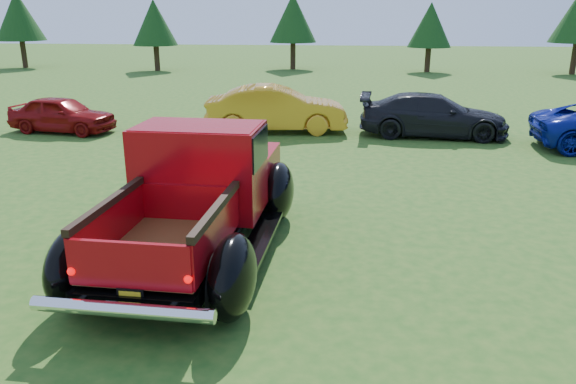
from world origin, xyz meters
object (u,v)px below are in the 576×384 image
object	(u,v)px
tree_far_west	(19,16)
tree_west	(154,23)
show_car_red	(62,114)
show_car_yellow	(276,109)
show_car_grey	(433,115)
tree_mid_left	(293,18)
tree_mid_right	(430,25)
pickup_truck	(202,190)

from	to	relation	value
tree_far_west	tree_west	distance (m)	10.06
show_car_red	show_car_yellow	size ratio (longest dim) A/B	0.76
show_car_grey	tree_far_west	bearing A→B (deg)	55.68
show_car_yellow	show_car_red	bearing A→B (deg)	89.89
tree_far_west	tree_mid_left	distance (m)	19.03
show_car_red	show_car_grey	bearing A→B (deg)	-77.77
show_car_red	show_car_yellow	world-z (taller)	show_car_yellow
tree_mid_left	show_car_yellow	distance (m)	21.45
tree_far_west	tree_west	xyz separation A→B (m)	(10.00, -1.00, -0.41)
tree_mid_left	show_car_red	world-z (taller)	tree_mid_left
tree_west	show_car_yellow	size ratio (longest dim) A/B	1.00
tree_west	tree_mid_right	world-z (taller)	tree_west
show_car_red	pickup_truck	bearing A→B (deg)	-132.51
tree_west	tree_mid_left	xyz separation A→B (m)	(9.00, 2.00, 0.27)
show_car_yellow	show_car_grey	distance (m)	5.05
tree_west	pickup_truck	distance (m)	30.73
show_car_grey	pickup_truck	bearing A→B (deg)	155.89
show_car_grey	show_car_yellow	bearing A→B (deg)	92.48
tree_mid_right	pickup_truck	distance (m)	30.83
tree_mid_left	show_car_grey	bearing A→B (deg)	-72.98
tree_west	show_car_yellow	xyz separation A→B (m)	(10.50, -19.23, -2.35)
show_car_red	show_car_grey	world-z (taller)	show_car_grey
tree_mid_right	show_car_yellow	distance (m)	21.69
tree_mid_right	pickup_truck	world-z (taller)	tree_mid_right
tree_mid_right	show_car_yellow	bearing A→B (deg)	-110.34
tree_far_west	tree_mid_right	size ratio (longest dim) A/B	1.18
tree_west	show_car_grey	distance (m)	24.97
pickup_truck	tree_west	bearing A→B (deg)	112.24
tree_mid_right	show_car_yellow	size ratio (longest dim) A/B	0.96
tree_west	tree_far_west	bearing A→B (deg)	174.29
show_car_red	tree_mid_left	bearing A→B (deg)	-4.89
pickup_truck	show_car_yellow	size ratio (longest dim) A/B	1.25
tree_mid_right	show_car_red	bearing A→B (deg)	-124.57
tree_mid_left	tree_west	bearing A→B (deg)	-167.47
tree_west	show_car_yellow	distance (m)	22.04
tree_mid_right	show_car_yellow	world-z (taller)	tree_mid_right
tree_west	show_car_yellow	bearing A→B (deg)	-61.37
tree_west	tree_mid_right	xyz separation A→B (m)	(18.00, 1.00, -0.14)
tree_far_west	pickup_truck	xyz separation A→B (m)	(20.45, -29.82, -2.53)
tree_mid_right	show_car_grey	size ratio (longest dim) A/B	0.95
tree_mid_right	show_car_yellow	xyz separation A→B (m)	(-7.50, -20.23, -2.22)
tree_mid_left	show_car_red	size ratio (longest dim) A/B	1.43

